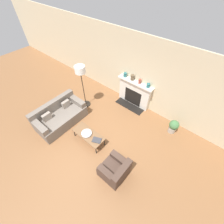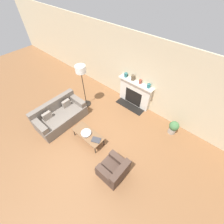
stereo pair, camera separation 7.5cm
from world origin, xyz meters
name	(u,v)px [view 1 (the left image)]	position (x,y,z in m)	size (l,w,h in m)	color
ground_plane	(85,146)	(0.00, 0.00, 0.00)	(18.00, 18.00, 0.00)	brown
wall_back	(138,73)	(0.00, 3.01, 1.45)	(18.00, 0.06, 2.90)	beige
fireplace	(134,93)	(0.04, 2.86, 0.56)	(1.55, 0.59, 1.14)	silver
couch	(60,116)	(-1.52, 0.15, 0.32)	(0.96, 1.89, 0.86)	slate
armchair_near	(115,170)	(1.41, -0.08, 0.29)	(0.74, 0.75, 0.73)	#4C382D
coffee_table	(88,135)	(-0.04, 0.25, 0.35)	(1.17, 0.49, 0.38)	brown
bowl	(87,133)	(-0.09, 0.22, 0.43)	(0.35, 0.35, 0.07)	silver
book	(97,140)	(0.35, 0.26, 0.40)	(0.36, 0.31, 0.02)	#38383D
floor_lamp	(81,74)	(-1.50, 1.45, 1.55)	(0.39, 0.39, 1.88)	black
mantel_vase_left	(125,75)	(-0.49, 2.88, 1.23)	(0.14, 0.14, 0.17)	#28666B
mantel_vase_center_left	(132,78)	(-0.14, 2.88, 1.25)	(0.15, 0.15, 0.22)	brown
mantel_vase_center_right	(140,81)	(0.20, 2.88, 1.23)	(0.10, 0.10, 0.18)	brown
mantel_vase_right	(148,85)	(0.58, 2.88, 1.22)	(0.13, 0.13, 0.15)	#28666B
potted_plant	(173,126)	(2.04, 2.51, 0.32)	(0.35, 0.35, 0.57)	#B2A899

